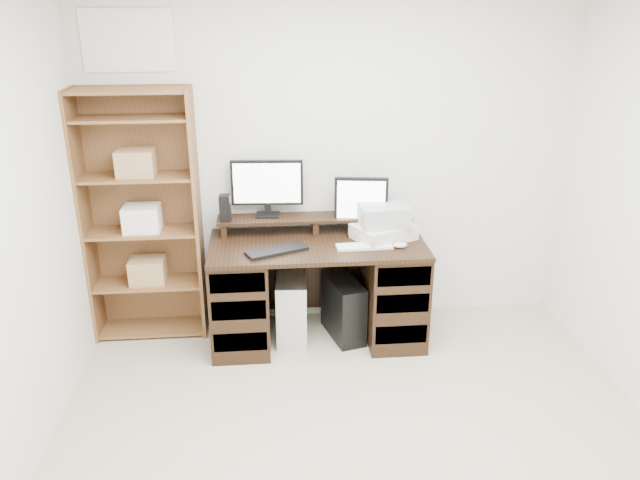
{
  "coord_description": "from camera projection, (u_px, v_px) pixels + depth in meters",
  "views": [
    {
      "loc": [
        -0.48,
        -2.38,
        2.36
      ],
      "look_at": [
        -0.13,
        1.43,
        0.85
      ],
      "focal_mm": 35.0,
      "sensor_mm": 36.0,
      "label": 1
    }
  ],
  "objects": [
    {
      "name": "room",
      "position": [
        381.0,
        274.0,
        2.66
      ],
      "size": [
        3.54,
        4.04,
        2.54
      ],
      "color": "#B7AD91",
      "rests_on": "ground"
    },
    {
      "name": "desk",
      "position": [
        317.0,
        289.0,
        4.48
      ],
      "size": [
        1.5,
        0.7,
        0.75
      ],
      "color": "black",
      "rests_on": "ground"
    },
    {
      "name": "riser_shelf",
      "position": [
        315.0,
        220.0,
        4.51
      ],
      "size": [
        1.4,
        0.22,
        0.12
      ],
      "color": "black",
      "rests_on": "desk"
    },
    {
      "name": "monitor_wide",
      "position": [
        267.0,
        185.0,
        4.44
      ],
      "size": [
        0.51,
        0.14,
        0.41
      ],
      "rotation": [
        0.0,
        0.0,
        -0.06
      ],
      "color": "black",
      "rests_on": "riser_shelf"
    },
    {
      "name": "monitor_small",
      "position": [
        361.0,
        203.0,
        4.43
      ],
      "size": [
        0.38,
        0.16,
        0.41
      ],
      "rotation": [
        0.0,
        0.0,
        -0.14
      ],
      "color": "black",
      "rests_on": "desk"
    },
    {
      "name": "speaker",
      "position": [
        225.0,
        208.0,
        4.38
      ],
      "size": [
        0.08,
        0.08,
        0.19
      ],
      "primitive_type": "cube",
      "rotation": [
        0.0,
        0.0,
        -0.09
      ],
      "color": "black",
      "rests_on": "riser_shelf"
    },
    {
      "name": "keyboard_black",
      "position": [
        277.0,
        251.0,
        4.17
      ],
      "size": [
        0.44,
        0.29,
        0.02
      ],
      "primitive_type": "cube",
      "rotation": [
        0.0,
        0.0,
        0.4
      ],
      "color": "black",
      "rests_on": "desk"
    },
    {
      "name": "keyboard_white",
      "position": [
        364.0,
        246.0,
        4.25
      ],
      "size": [
        0.38,
        0.13,
        0.02
      ],
      "primitive_type": "cube",
      "rotation": [
        0.0,
        0.0,
        0.04
      ],
      "color": "white",
      "rests_on": "desk"
    },
    {
      "name": "mouse",
      "position": [
        400.0,
        245.0,
        4.25
      ],
      "size": [
        0.11,
        0.09,
        0.04
      ],
      "primitive_type": "ellipsoid",
      "rotation": [
        0.0,
        0.0,
        -0.24
      ],
      "color": "silver",
      "rests_on": "desk"
    },
    {
      "name": "printer",
      "position": [
        383.0,
        232.0,
        4.4
      ],
      "size": [
        0.49,
        0.44,
        0.1
      ],
      "primitive_type": "cube",
      "rotation": [
        0.0,
        0.0,
        0.43
      ],
      "color": "beige",
      "rests_on": "desk"
    },
    {
      "name": "basket",
      "position": [
        384.0,
        215.0,
        4.35
      ],
      "size": [
        0.35,
        0.27,
        0.14
      ],
      "primitive_type": "cube",
      "rotation": [
        0.0,
        0.0,
        0.08
      ],
      "color": "#9EA2A8",
      "rests_on": "printer"
    },
    {
      "name": "tower_silver",
      "position": [
        292.0,
        306.0,
        4.56
      ],
      "size": [
        0.24,
        0.49,
        0.48
      ],
      "primitive_type": "cube",
      "rotation": [
        0.0,
        0.0,
        -0.06
      ],
      "color": "silver",
      "rests_on": "ground"
    },
    {
      "name": "tower_black",
      "position": [
        343.0,
        308.0,
        4.56
      ],
      "size": [
        0.3,
        0.48,
        0.45
      ],
      "rotation": [
        0.0,
        0.0,
        0.25
      ],
      "color": "black",
      "rests_on": "ground"
    },
    {
      "name": "bookshelf",
      "position": [
        142.0,
        215.0,
        4.38
      ],
      "size": [
        0.8,
        0.3,
        1.8
      ],
      "color": "brown",
      "rests_on": "ground"
    }
  ]
}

